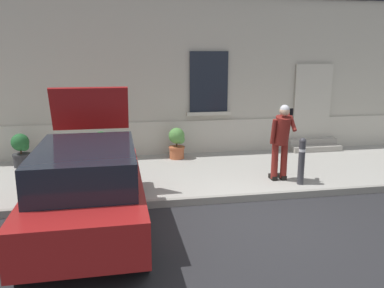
% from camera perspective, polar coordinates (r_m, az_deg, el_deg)
% --- Properties ---
extents(ground_plane, '(80.00, 80.00, 0.00)m').
position_cam_1_polar(ground_plane, '(7.22, 8.00, -11.12)').
color(ground_plane, '#232326').
extents(sidewalk, '(24.00, 3.60, 0.15)m').
position_cam_1_polar(sidewalk, '(9.73, 2.86, -4.19)').
color(sidewalk, '#99968E').
rests_on(sidewalk, ground).
extents(curb_edge, '(24.00, 0.12, 0.15)m').
position_cam_1_polar(curb_edge, '(8.02, 5.91, -7.99)').
color(curb_edge, gray).
rests_on(curb_edge, ground).
extents(building_facade, '(24.00, 1.52, 7.50)m').
position_cam_1_polar(building_facade, '(11.77, 0.22, 16.75)').
color(building_facade, '#B2AD9E').
rests_on(building_facade, ground).
extents(entrance_stoop, '(1.51, 0.64, 0.32)m').
position_cam_1_polar(entrance_stoop, '(12.29, 17.36, -0.16)').
color(entrance_stoop, '#9E998E').
rests_on(entrance_stoop, sidewalk).
extents(hatchback_car_red, '(1.82, 4.08, 2.34)m').
position_cam_1_polar(hatchback_car_red, '(6.71, -15.03, -6.00)').
color(hatchback_car_red, maroon).
rests_on(hatchback_car_red, ground).
extents(bollard_near_person, '(0.15, 0.15, 1.04)m').
position_cam_1_polar(bollard_near_person, '(8.79, 15.81, -2.20)').
color(bollard_near_person, '#333338').
rests_on(bollard_near_person, sidewalk).
extents(person_on_phone, '(0.51, 0.51, 1.74)m').
position_cam_1_polar(person_on_phone, '(8.83, 13.01, 0.93)').
color(person_on_phone, maroon).
rests_on(person_on_phone, sidewalk).
extents(planter_charcoal, '(0.44, 0.44, 0.86)m').
position_cam_1_polar(planter_charcoal, '(10.74, -23.83, -0.72)').
color(planter_charcoal, '#2D2D30').
rests_on(planter_charcoal, sidewalk).
extents(planter_olive, '(0.44, 0.44, 0.86)m').
position_cam_1_polar(planter_olive, '(10.37, -13.11, -0.41)').
color(planter_olive, '#606B38').
rests_on(planter_olive, sidewalk).
extents(planter_terracotta, '(0.44, 0.44, 0.86)m').
position_cam_1_polar(planter_terracotta, '(10.64, -2.23, 0.25)').
color(planter_terracotta, '#B25B38').
rests_on(planter_terracotta, sidewalk).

